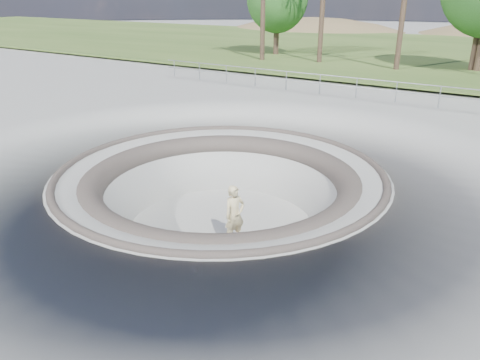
{
  "coord_description": "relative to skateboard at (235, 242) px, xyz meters",
  "views": [
    {
      "loc": [
        7.89,
        -11.12,
        5.21
      ],
      "look_at": [
        0.76,
        -0.07,
        -0.1
      ],
      "focal_mm": 35.0,
      "sensor_mm": 36.0,
      "label": 1
    }
  ],
  "objects": [
    {
      "name": "skate_bowl",
      "position": [
        -1.03,
        0.79,
        -0.0
      ],
      "size": [
        14.0,
        14.0,
        4.1
      ],
      "color": "#959691",
      "rests_on": "ground"
    },
    {
      "name": "grass_strip",
      "position": [
        -1.03,
        34.79,
        2.05
      ],
      "size": [
        180.0,
        36.0,
        0.12
      ],
      "color": "#395321",
      "rests_on": "ground"
    },
    {
      "name": "skateboard",
      "position": [
        0.0,
        0.0,
        0.0
      ],
      "size": [
        0.89,
        0.34,
        0.09
      ],
      "color": "brown",
      "rests_on": "ground"
    },
    {
      "name": "skater",
      "position": [
        0.0,
        -0.0,
        0.93
      ],
      "size": [
        0.67,
        0.78,
        1.82
      ],
      "primitive_type": "imported",
      "rotation": [
        0.0,
        0.0,
        1.16
      ],
      "color": "#D6C28A",
      "rests_on": "skateboard"
    },
    {
      "name": "ground",
      "position": [
        -1.03,
        0.79,
        1.83
      ],
      "size": [
        180.0,
        180.0,
        0.0
      ],
      "primitive_type": "plane",
      "color": "#959691",
      "rests_on": "ground"
    },
    {
      "name": "safety_railing",
      "position": [
        -1.03,
        12.79,
        2.52
      ],
      "size": [
        25.0,
        0.06,
        1.03
      ],
      "color": "gray",
      "rests_on": "ground"
    }
  ]
}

